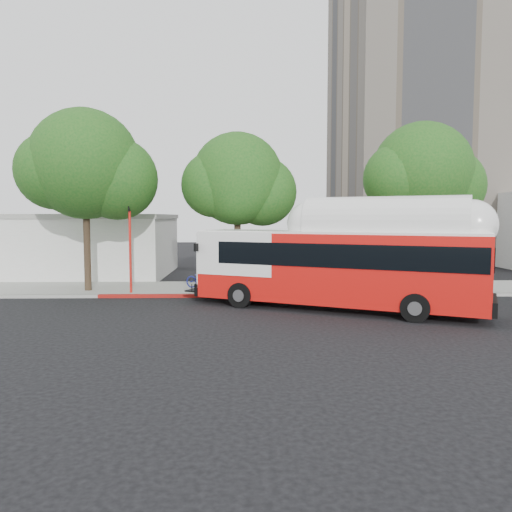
{
  "coord_description": "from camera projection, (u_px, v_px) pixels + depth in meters",
  "views": [
    {
      "loc": [
        -0.68,
        -21.2,
        4.05
      ],
      "look_at": [
        -0.06,
        3.0,
        2.16
      ],
      "focal_mm": 35.0,
      "sensor_mm": 36.0,
      "label": 1
    }
  ],
  "objects": [
    {
      "name": "sidewalk",
      "position": [
        256.0,
        288.0,
        27.93
      ],
      "size": [
        60.0,
        5.0,
        0.15
      ],
      "primitive_type": "cube",
      "color": "gray",
      "rests_on": "ground"
    },
    {
      "name": "apartment_tower",
      "position": [
        435.0,
        77.0,
        48.45
      ],
      "size": [
        18.0,
        18.0,
        37.0
      ],
      "color": "gray",
      "rests_on": "ground"
    },
    {
      "name": "curb_strip",
      "position": [
        257.0,
        296.0,
        25.34
      ],
      "size": [
        60.0,
        0.3,
        0.15
      ],
      "primitive_type": "cube",
      "color": "gray",
      "rests_on": "ground"
    },
    {
      "name": "signal_pole",
      "position": [
        130.0,
        250.0,
        25.69
      ],
      "size": [
        0.13,
        0.44,
        4.6
      ],
      "color": "red",
      "rests_on": "ground"
    },
    {
      "name": "street_tree_left",
      "position": [
        94.0,
        169.0,
        26.27
      ],
      "size": [
        6.67,
        5.8,
        9.74
      ],
      "color": "#2D2116",
      "rests_on": "ground"
    },
    {
      "name": "street_tree_mid",
      "position": [
        245.0,
        183.0,
        27.03
      ],
      "size": [
        5.75,
        5.0,
        8.62
      ],
      "color": "#2D2116",
      "rests_on": "ground"
    },
    {
      "name": "red_curb_segment",
      "position": [
        198.0,
        296.0,
        25.27
      ],
      "size": [
        10.0,
        0.32,
        0.16
      ],
      "primitive_type": "cube",
      "color": "maroon",
      "rests_on": "ground"
    },
    {
      "name": "ground",
      "position": [
        259.0,
        311.0,
        21.46
      ],
      "size": [
        120.0,
        120.0,
        0.0
      ],
      "primitive_type": "plane",
      "color": "black",
      "rests_on": "ground"
    },
    {
      "name": "street_tree_right",
      "position": [
        429.0,
        177.0,
        27.05
      ],
      "size": [
        6.21,
        5.4,
        9.18
      ],
      "color": "#2D2116",
      "rests_on": "ground"
    },
    {
      "name": "transit_bus",
      "position": [
        338.0,
        268.0,
        21.64
      ],
      "size": [
        13.0,
        7.89,
        3.95
      ],
      "rotation": [
        0.0,
        0.0,
        -0.45
      ],
      "color": "red",
      "rests_on": "ground"
    },
    {
      "name": "low_commercial_bldg",
      "position": [
        53.0,
        244.0,
        34.89
      ],
      "size": [
        16.2,
        10.2,
        4.25
      ],
      "color": "silver",
      "rests_on": "ground"
    }
  ]
}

